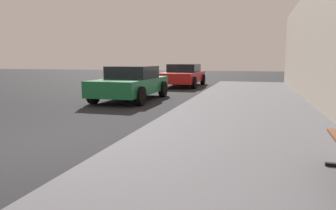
% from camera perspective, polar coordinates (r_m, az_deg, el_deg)
% --- Properties ---
extents(ground_plane, '(80.00, 80.00, 0.00)m').
position_cam_1_polar(ground_plane, '(6.12, -28.33, -6.92)').
color(ground_plane, '#232326').
extents(sidewalk, '(4.00, 32.00, 0.15)m').
position_cam_1_polar(sidewalk, '(4.44, 12.81, -10.62)').
color(sidewalk, '#5B5B60').
rests_on(sidewalk, ground_plane).
extents(car_green, '(1.95, 4.07, 1.27)m').
position_cam_1_polar(car_green, '(11.82, -6.73, 4.05)').
color(car_green, '#196638').
rests_on(car_green, ground_plane).
extents(car_red, '(2.02, 4.56, 1.27)m').
position_cam_1_polar(car_red, '(18.04, 2.87, 5.53)').
color(car_red, red).
rests_on(car_red, ground_plane).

